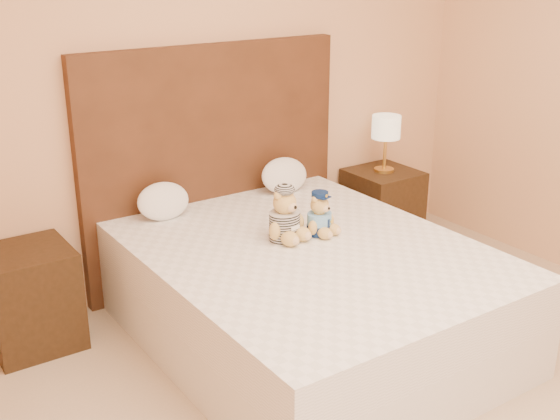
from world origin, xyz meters
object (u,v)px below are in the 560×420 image
object	(u,v)px
teddy_police	(319,213)
pillow_left	(163,199)
nightstand_left	(31,298)
pillow_right	(284,174)
bed	(308,294)
nightstand_right	(382,207)
lamp	(386,130)
teddy_prisoner	(285,214)

from	to	relation	value
teddy_police	pillow_left	size ratio (longest dim) A/B	0.76
nightstand_left	pillow_right	distance (m)	1.71
pillow_right	pillow_left	bearing A→B (deg)	180.00
bed	nightstand_right	size ratio (longest dim) A/B	3.64
teddy_police	nightstand_right	bearing A→B (deg)	16.92
nightstand_left	pillow_left	size ratio (longest dim) A/B	1.72
nightstand_left	lamp	world-z (taller)	lamp
nightstand_right	teddy_prisoner	xyz separation A→B (m)	(-1.29, -0.63, 0.42)
nightstand_right	pillow_right	bearing A→B (deg)	177.95
nightstand_right	teddy_police	distance (m)	1.34
lamp	pillow_right	world-z (taller)	lamp
teddy_prisoner	nightstand_right	bearing A→B (deg)	14.86
nightstand_right	lamp	world-z (taller)	lamp
teddy_police	pillow_right	bearing A→B (deg)	55.25
bed	pillow_right	bearing A→B (deg)	63.50
lamp	teddy_prisoner	size ratio (longest dim) A/B	1.38
lamp	pillow_left	size ratio (longest dim) A/B	1.25
pillow_left	pillow_right	distance (m)	0.85
teddy_police	nightstand_left	bearing A→B (deg)	139.32
teddy_police	bed	bearing A→B (deg)	-157.57
lamp	pillow_right	xyz separation A→B (m)	(-0.84, 0.03, -0.18)
bed	teddy_police	world-z (taller)	teddy_police
bed	teddy_police	xyz separation A→B (m)	(0.16, 0.12, 0.40)
bed	nightstand_right	distance (m)	1.48
nightstand_right	lamp	distance (m)	0.57
teddy_prisoner	pillow_left	distance (m)	0.77
bed	lamp	distance (m)	1.59
pillow_left	teddy_prisoner	bearing A→B (deg)	-59.06
nightstand_left	teddy_police	distance (m)	1.61
nightstand_left	pillow_left	distance (m)	0.90
bed	teddy_police	distance (m)	0.44
nightstand_left	teddy_police	world-z (taller)	teddy_police
teddy_police	teddy_prisoner	xyz separation A→B (m)	(-0.20, 0.04, 0.02)
pillow_left	lamp	bearing A→B (deg)	-1.02
lamp	teddy_prisoner	xyz separation A→B (m)	(-1.29, -0.63, -0.15)
nightstand_left	pillow_right	world-z (taller)	pillow_right
teddy_police	pillow_right	distance (m)	0.75
pillow_right	bed	bearing A→B (deg)	-116.50
teddy_prisoner	pillow_right	world-z (taller)	teddy_prisoner
teddy_police	pillow_left	world-z (taller)	teddy_police
bed	nightstand_left	size ratio (longest dim) A/B	3.64
nightstand_right	teddy_police	world-z (taller)	teddy_police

